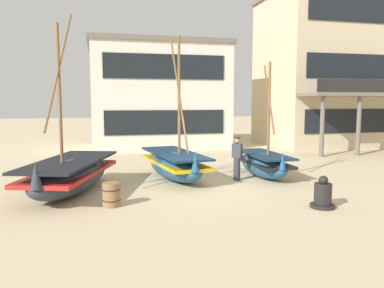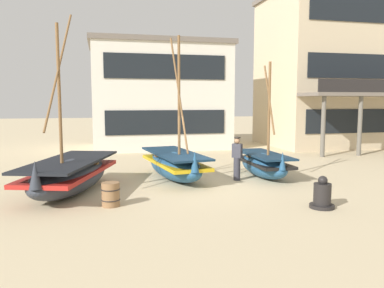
{
  "view_description": "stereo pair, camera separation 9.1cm",
  "coord_description": "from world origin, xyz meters",
  "px_view_note": "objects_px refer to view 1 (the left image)",
  "views": [
    {
      "loc": [
        -3.49,
        -13.31,
        3.04
      ],
      "look_at": [
        0.0,
        1.0,
        1.4
      ],
      "focal_mm": 36.04,
      "sensor_mm": 36.0,
      "label": 1
    },
    {
      "loc": [
        -3.41,
        -13.33,
        3.04
      ],
      "look_at": [
        0.0,
        1.0,
        1.4
      ],
      "focal_mm": 36.04,
      "sensor_mm": 36.0,
      "label": 2
    }
  ],
  "objects_px": {
    "fishing_boat_near_left": "(70,175)",
    "harbor_building_main": "(158,95)",
    "harbor_building_annex": "(326,71)",
    "wooden_barrel": "(111,194)",
    "fishing_boat_centre_large": "(175,164)",
    "capstan_winch": "(323,195)",
    "fishing_boat_far_right": "(263,164)",
    "fisherman_by_hull": "(237,159)"
  },
  "relations": [
    {
      "from": "fishing_boat_near_left",
      "to": "harbor_building_main",
      "type": "xyz_separation_m",
      "value": [
        4.86,
        12.17,
        2.81
      ]
    },
    {
      "from": "harbor_building_annex",
      "to": "harbor_building_main",
      "type": "bearing_deg",
      "value": 173.17
    },
    {
      "from": "wooden_barrel",
      "to": "fishing_boat_centre_large",
      "type": "bearing_deg",
      "value": 53.53
    },
    {
      "from": "fishing_boat_centre_large",
      "to": "harbor_building_main",
      "type": "distance_m",
      "value": 11.12
    },
    {
      "from": "capstan_winch",
      "to": "fishing_boat_far_right",
      "type": "bearing_deg",
      "value": 87.01
    },
    {
      "from": "fisherman_by_hull",
      "to": "harbor_building_annex",
      "type": "xyz_separation_m",
      "value": [
        10.17,
        10.13,
        4.3
      ]
    },
    {
      "from": "fishing_boat_far_right",
      "to": "fisherman_by_hull",
      "type": "bearing_deg",
      "value": -163.12
    },
    {
      "from": "capstan_winch",
      "to": "wooden_barrel",
      "type": "xyz_separation_m",
      "value": [
        -5.87,
        1.59,
        -0.01
      ]
    },
    {
      "from": "wooden_barrel",
      "to": "capstan_winch",
      "type": "bearing_deg",
      "value": -15.13
    },
    {
      "from": "wooden_barrel",
      "to": "harbor_building_annex",
      "type": "height_order",
      "value": "harbor_building_annex"
    },
    {
      "from": "fisherman_by_hull",
      "to": "harbor_building_main",
      "type": "height_order",
      "value": "harbor_building_main"
    },
    {
      "from": "capstan_winch",
      "to": "harbor_building_annex",
      "type": "distance_m",
      "value": 17.69
    },
    {
      "from": "harbor_building_main",
      "to": "wooden_barrel",
      "type": "bearing_deg",
      "value": -104.23
    },
    {
      "from": "fisherman_by_hull",
      "to": "wooden_barrel",
      "type": "distance_m",
      "value": 5.55
    },
    {
      "from": "fisherman_by_hull",
      "to": "capstan_winch",
      "type": "xyz_separation_m",
      "value": [
        1.03,
        -4.25,
        -0.47
      ]
    },
    {
      "from": "fishing_boat_far_right",
      "to": "capstan_winch",
      "type": "height_order",
      "value": "fishing_boat_far_right"
    },
    {
      "from": "wooden_barrel",
      "to": "fishing_boat_far_right",
      "type": "bearing_deg",
      "value": 26.46
    },
    {
      "from": "fishing_boat_near_left",
      "to": "capstan_winch",
      "type": "bearing_deg",
      "value": -26.55
    },
    {
      "from": "fishing_boat_near_left",
      "to": "capstan_winch",
      "type": "distance_m",
      "value": 7.99
    },
    {
      "from": "fishing_boat_near_left",
      "to": "fishing_boat_centre_large",
      "type": "bearing_deg",
      "value": 21.06
    },
    {
      "from": "fishing_boat_far_right",
      "to": "fisherman_by_hull",
      "type": "relative_size",
      "value": 2.69
    },
    {
      "from": "fisherman_by_hull",
      "to": "harbor_building_main",
      "type": "bearing_deg",
      "value": 96.22
    },
    {
      "from": "fisherman_by_hull",
      "to": "harbor_building_annex",
      "type": "distance_m",
      "value": 14.98
    },
    {
      "from": "fishing_boat_centre_large",
      "to": "capstan_winch",
      "type": "distance_m",
      "value": 6.04
    },
    {
      "from": "fishing_boat_centre_large",
      "to": "wooden_barrel",
      "type": "relative_size",
      "value": 7.83
    },
    {
      "from": "fishing_boat_centre_large",
      "to": "harbor_building_main",
      "type": "relative_size",
      "value": 0.62
    },
    {
      "from": "fishing_boat_centre_large",
      "to": "fisherman_by_hull",
      "type": "distance_m",
      "value": 2.44
    },
    {
      "from": "capstan_winch",
      "to": "harbor_building_annex",
      "type": "relative_size",
      "value": 0.09
    },
    {
      "from": "fishing_boat_near_left",
      "to": "fishing_boat_far_right",
      "type": "height_order",
      "value": "fishing_boat_near_left"
    },
    {
      "from": "fishing_boat_far_right",
      "to": "capstan_winch",
      "type": "bearing_deg",
      "value": -92.99
    },
    {
      "from": "fishing_boat_near_left",
      "to": "fishing_boat_far_right",
      "type": "bearing_deg",
      "value": 8.2
    },
    {
      "from": "wooden_barrel",
      "to": "fishing_boat_near_left",
      "type": "bearing_deg",
      "value": 122.64
    },
    {
      "from": "capstan_winch",
      "to": "harbor_building_main",
      "type": "height_order",
      "value": "harbor_building_main"
    },
    {
      "from": "capstan_winch",
      "to": "harbor_building_main",
      "type": "xyz_separation_m",
      "value": [
        -2.28,
        15.74,
        3.06
      ]
    },
    {
      "from": "fisherman_by_hull",
      "to": "harbor_building_annex",
      "type": "bearing_deg",
      "value": 44.88
    },
    {
      "from": "harbor_building_main",
      "to": "harbor_building_annex",
      "type": "distance_m",
      "value": 11.63
    },
    {
      "from": "fisherman_by_hull",
      "to": "fishing_boat_near_left",
      "type": "bearing_deg",
      "value": -173.68
    },
    {
      "from": "fisherman_by_hull",
      "to": "harbor_building_main",
      "type": "xyz_separation_m",
      "value": [
        -1.25,
        11.5,
        2.59
      ]
    },
    {
      "from": "fishing_boat_centre_large",
      "to": "wooden_barrel",
      "type": "bearing_deg",
      "value": -126.47
    },
    {
      "from": "fisherman_by_hull",
      "to": "harbor_building_annex",
      "type": "height_order",
      "value": "harbor_building_annex"
    },
    {
      "from": "capstan_winch",
      "to": "harbor_building_main",
      "type": "bearing_deg",
      "value": 98.26
    },
    {
      "from": "capstan_winch",
      "to": "harbor_building_annex",
      "type": "bearing_deg",
      "value": 57.55
    }
  ]
}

